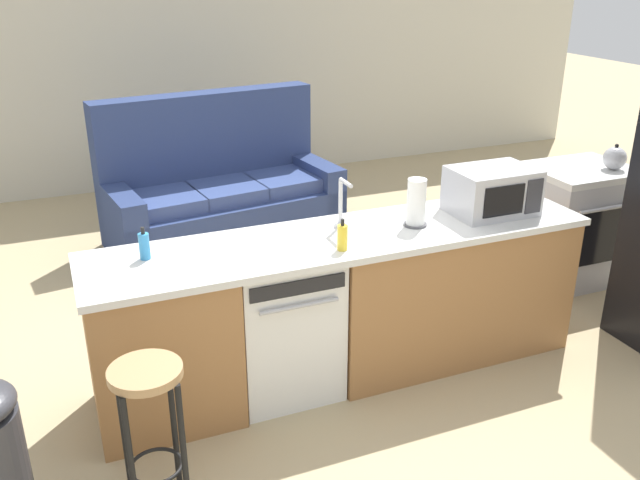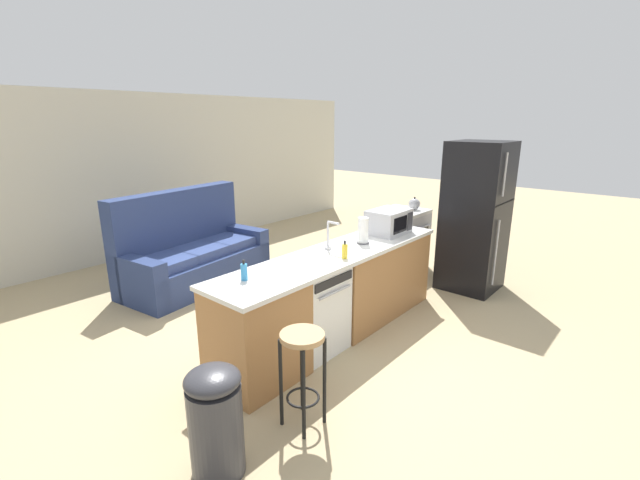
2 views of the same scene
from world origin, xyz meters
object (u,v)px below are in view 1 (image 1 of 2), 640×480
Objects in this scene: kettle at (615,158)px; bar_stool at (149,408)px; couch at (219,195)px; stove_range at (574,223)px; soap_bottle at (342,237)px; dishwasher at (281,322)px; paper_towel_roll at (416,203)px; microwave at (492,191)px; dish_soap_bottle at (144,246)px.

bar_stool is (-3.61, -1.11, -0.45)m from kettle.
bar_stool is 0.35× the size of couch.
stove_range is 5.11× the size of soap_bottle.
couch reaches higher than bar_stool.
bar_stool is (-3.44, -1.23, 0.08)m from stove_range.
paper_towel_roll is (0.84, -0.02, 0.62)m from dishwasher.
paper_towel_roll is at bearing -76.82° from couch.
kettle is at bearing -36.68° from stove_range.
soap_bottle reaches higher than dishwasher.
stove_range is at bearing 24.15° from microwave.
dishwasher is 2.45m from couch.
bar_stool is at bearing -160.28° from stove_range.
stove_range is 1.80× the size of microwave.
dish_soap_bottle is 0.91m from bar_stool.
dishwasher is 0.65m from soap_bottle.
microwave reaches higher than dishwasher.
paper_towel_roll reaches higher than bar_stool.
dish_soap_bottle is (-0.70, 0.10, 0.55)m from dishwasher.
dish_soap_bottle is at bearing 172.01° from dishwasher.
microwave is at bearing 17.16° from bar_stool.
soap_bottle is at bearing -170.37° from microwave.
microwave is at bearing -2.75° from dish_soap_bottle.
couch is at bearing 67.57° from dish_soap_bottle.
kettle is at bearing 5.34° from dish_soap_bottle.
microwave is at bearing 1.66° from paper_towel_roll.
couch is (-0.57, 2.45, -0.64)m from paper_towel_roll.
couch is at bearing 90.70° from soap_bottle.
soap_bottle is 1.00× the size of dish_soap_bottle.
dishwasher is at bearing 39.12° from bar_stool.
dishwasher is 1.14× the size of bar_stool.
soap_bottle is (-2.30, -0.73, 0.52)m from stove_range.
soap_bottle is (-1.08, -0.18, -0.07)m from microwave.
paper_towel_roll is 0.57m from soap_bottle.
kettle reaches higher than dish_soap_bottle.
microwave is 0.68× the size of bar_stool.
paper_towel_roll is at bearing 21.70° from bar_stool.
kettle is (3.47, 0.32, 0.01)m from dish_soap_bottle.
dish_soap_bottle is (-3.30, -0.45, 0.52)m from stove_range.
soap_bottle is (0.30, -0.18, 0.55)m from dishwasher.
stove_range is 1.47m from microwave.
dishwasher is 2.66m from stove_range.
paper_towel_roll is 1.38× the size of kettle.
microwave is 0.54m from paper_towel_roll.
microwave is 2.08m from dish_soap_bottle.
paper_towel_roll is at bearing -1.15° from dishwasher.
paper_towel_roll reaches higher than dish_soap_bottle.
microwave is (-1.23, -0.55, 0.59)m from stove_range.
stove_range is at bearing 11.91° from dishwasher.
couch is (-2.50, 2.01, -0.59)m from kettle.
paper_towel_roll is 1.88m from bar_stool.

